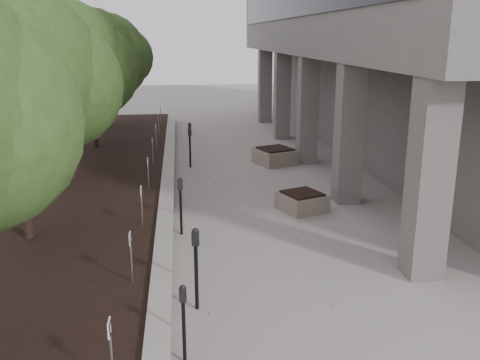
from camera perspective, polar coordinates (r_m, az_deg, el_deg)
ground at (r=9.78m, az=2.61°, el=-13.63°), size 90.00×90.00×0.00m
retaining_wall at (r=18.01m, az=-7.71°, el=0.78°), size 0.39×26.00×0.50m
planting_bed at (r=18.48m, az=-19.17°, el=0.26°), size 7.00×26.00×0.40m
crabapple_tree_2 at (r=12.04m, az=-23.03°, el=6.42°), size 4.60×4.00×5.44m
crabapple_tree_3 at (r=16.86m, az=-18.40°, el=9.07°), size 4.60×4.00×5.44m
crabapple_tree_4 at (r=21.76m, az=-15.81°, el=10.52°), size 4.60×4.00×5.44m
crabapple_tree_5 at (r=26.70m, az=-14.17°, el=11.42°), size 4.60×4.00×5.44m
parking_sign_1 at (r=7.14m, az=-13.73°, el=-17.82°), size 0.04×0.22×0.96m
parking_sign_2 at (r=9.78m, az=-11.68°, el=-8.22°), size 0.04×0.22×0.96m
parking_sign_3 at (r=12.58m, az=-10.57°, el=-2.78°), size 0.04×0.22×0.96m
parking_sign_4 at (r=15.46m, az=-9.87°, el=0.66°), size 0.04×0.22×0.96m
parking_sign_5 at (r=18.37m, az=-9.39°, el=3.01°), size 0.04×0.22×0.96m
parking_sign_6 at (r=21.31m, az=-9.05°, el=4.72°), size 0.04×0.22×0.96m
parking_sign_7 at (r=24.26m, az=-8.78°, el=6.01°), size 0.04×0.22×0.96m
parking_sign_8 at (r=27.23m, az=-8.58°, el=7.02°), size 0.04×0.22×0.96m
parking_meter_1 at (r=8.09m, az=-6.09°, el=-15.22°), size 0.13×0.09×1.27m
parking_meter_2 at (r=9.43m, az=-4.75°, el=-9.56°), size 0.17×0.13×1.54m
parking_meter_3 at (r=12.92m, az=-6.42°, el=-2.83°), size 0.16×0.13×1.45m
parking_meter_4 at (r=20.92m, az=-5.42°, el=4.24°), size 0.15×0.11×1.46m
parking_meter_5 at (r=19.53m, az=-5.43°, el=3.50°), size 0.16×0.13×1.50m
planter_front at (r=14.87m, az=6.72°, el=-2.28°), size 1.45×1.45×0.52m
planter_back at (r=20.17m, az=3.81°, el=2.63°), size 1.72×1.72×0.62m
berry_scatter at (r=14.30m, az=-0.97°, el=-3.94°), size 3.30×14.10×0.02m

